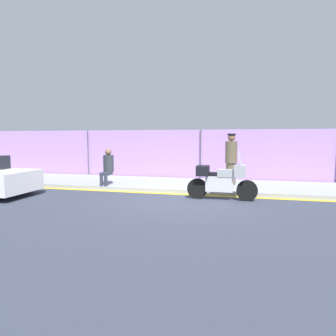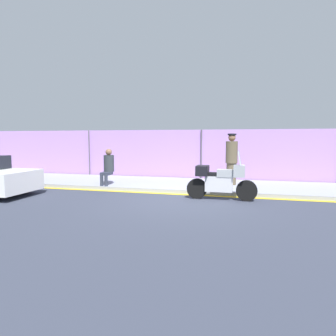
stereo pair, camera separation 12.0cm
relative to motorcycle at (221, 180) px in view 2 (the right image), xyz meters
The scene contains 7 objects.
ground_plane 1.34m from the motorcycle, 159.41° to the right, with size 120.00×120.00×0.00m, color #333847.
sidewalk 2.48m from the motorcycle, 117.77° to the left, with size 39.08×3.07×0.13m.
curb_paint_stripe 1.38m from the motorcycle, 155.37° to the left, with size 39.08×0.18×0.01m.
storefront_fence 3.96m from the motorcycle, 106.68° to the left, with size 37.13×0.17×2.20m.
motorcycle is the anchor object (origin of this frame).
officer_standing 2.28m from the motorcycle, 84.90° to the left, with size 0.43×0.43×1.87m.
person_seated_on_curb 4.31m from the motorcycle, 165.56° to the left, with size 0.38×0.68×1.31m.
Camera 2 is at (1.84, -8.49, 1.82)m, focal length 32.00 mm.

